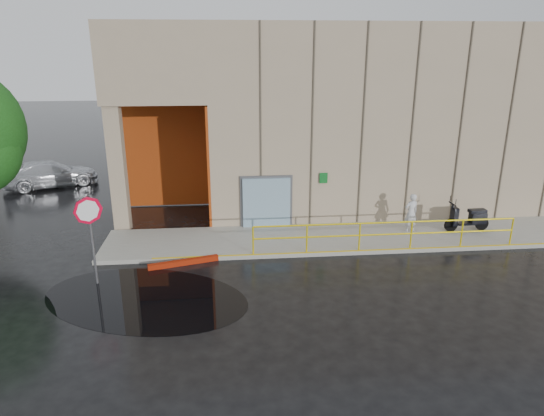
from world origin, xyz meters
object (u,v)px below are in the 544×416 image
Objects in this scene: red_curb at (184,262)px; car_c at (50,174)px; scooter at (469,211)px; person at (411,213)px; stop_sign at (90,222)px.

car_c is (-7.82, 10.71, 0.60)m from red_curb.
scooter is 11.15m from red_curb.
red_curb is at bearing -172.04° from scooter.
scooter reaches higher than car_c.
stop_sign reaches higher than person.
person is at bearing 13.19° from red_curb.
red_curb is at bearing -0.52° from person.
red_curb is 13.28m from car_c.
red_curb is at bearing -167.75° from car_c.
car_c is (-16.52, 8.67, -0.23)m from person.
stop_sign is (-11.30, -3.20, 1.14)m from person.
scooter reaches higher than red_curb.
car_c is (-5.22, 11.87, -1.37)m from stop_sign.
scooter is 0.38× the size of car_c.
scooter is at bearing -139.13° from car_c.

